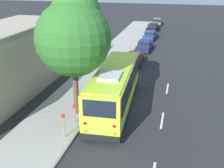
# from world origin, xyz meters

# --- Properties ---
(ground_plane) EXTENTS (160.00, 160.00, 0.00)m
(ground_plane) POSITION_xyz_m (0.00, 0.00, 0.00)
(ground_plane) COLOR #28282B
(sidewalk_slab) EXTENTS (80.00, 4.06, 0.15)m
(sidewalk_slab) POSITION_xyz_m (0.00, 4.17, 0.07)
(sidewalk_slab) COLOR #A3A099
(sidewalk_slab) RESTS_ON ground
(curb_strip) EXTENTS (80.00, 0.14, 0.15)m
(curb_strip) POSITION_xyz_m (0.00, 2.07, 0.07)
(curb_strip) COLOR gray
(curb_strip) RESTS_ON ground
(shuttle_bus) EXTENTS (10.36, 3.16, 3.31)m
(shuttle_bus) POSITION_xyz_m (-0.93, 0.60, 1.78)
(shuttle_bus) COLOR #BCDB38
(shuttle_bus) RESTS_ON ground
(parked_sedan_maroon) EXTENTS (4.50, 1.75, 1.30)m
(parked_sedan_maroon) POSITION_xyz_m (10.42, 1.05, 0.60)
(parked_sedan_maroon) COLOR maroon
(parked_sedan_maroon) RESTS_ON ground
(parked_sedan_navy) EXTENTS (4.25, 1.91, 1.31)m
(parked_sedan_navy) POSITION_xyz_m (16.68, 0.75, 0.61)
(parked_sedan_navy) COLOR #19234C
(parked_sedan_navy) RESTS_ON ground
(parked_sedan_blue) EXTENTS (4.60, 1.95, 1.32)m
(parked_sedan_blue) POSITION_xyz_m (23.53, 0.80, 0.62)
(parked_sedan_blue) COLOR navy
(parked_sedan_blue) RESTS_ON ground
(parked_sedan_black) EXTENTS (4.53, 2.04, 1.31)m
(parked_sedan_black) POSITION_xyz_m (30.37, 1.13, 0.61)
(parked_sedan_black) COLOR black
(parked_sedan_black) RESTS_ON ground
(parked_sedan_gray) EXTENTS (4.66, 1.85, 1.30)m
(parked_sedan_gray) POSITION_xyz_m (37.06, 1.03, 0.60)
(parked_sedan_gray) COLOR slate
(parked_sedan_gray) RESTS_ON ground
(street_tree) EXTENTS (5.01, 5.01, 8.65)m
(street_tree) POSITION_xyz_m (-2.49, 3.00, 5.88)
(street_tree) COLOR brown
(street_tree) RESTS_ON sidewalk_slab
(sign_post_near) EXTENTS (0.06, 0.22, 1.61)m
(sign_post_near) POSITION_xyz_m (-5.90, 2.58, 0.98)
(sign_post_near) COLOR gray
(sign_post_near) RESTS_ON sidewalk_slab
(sign_post_far) EXTENTS (0.06, 0.22, 1.38)m
(sign_post_far) POSITION_xyz_m (-4.09, 2.58, 0.86)
(sign_post_far) COLOR gray
(sign_post_far) RESTS_ON sidewalk_slab
(fire_hydrant) EXTENTS (0.22, 0.22, 0.81)m
(fire_hydrant) POSITION_xyz_m (6.56, 2.44, 0.55)
(fire_hydrant) COLOR gold
(fire_hydrant) RESTS_ON sidewalk_slab
(lane_stripe_mid) EXTENTS (2.40, 0.14, 0.01)m
(lane_stripe_mid) POSITION_xyz_m (-2.04, -3.05, 0.00)
(lane_stripe_mid) COLOR silver
(lane_stripe_mid) RESTS_ON ground
(lane_stripe_ahead) EXTENTS (2.40, 0.14, 0.01)m
(lane_stripe_ahead) POSITION_xyz_m (3.96, -3.05, 0.00)
(lane_stripe_ahead) COLOR silver
(lane_stripe_ahead) RESTS_ON ground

